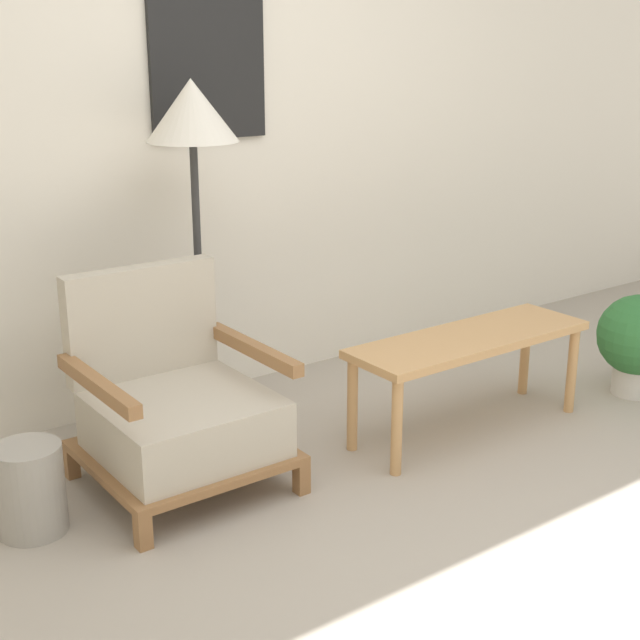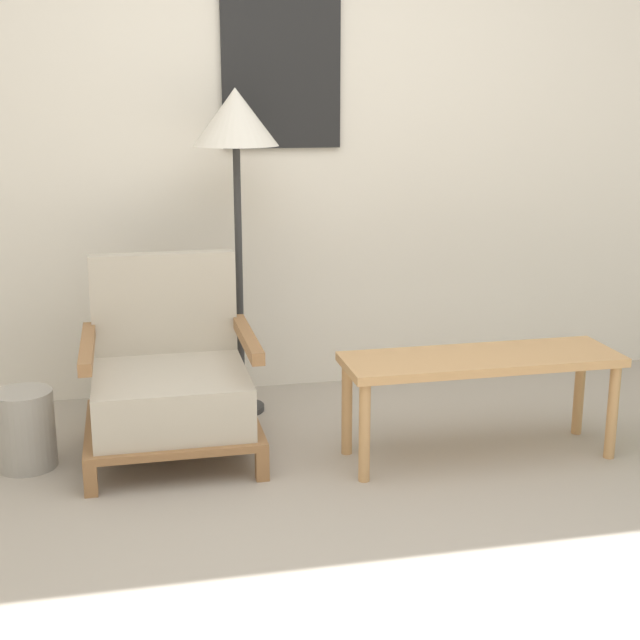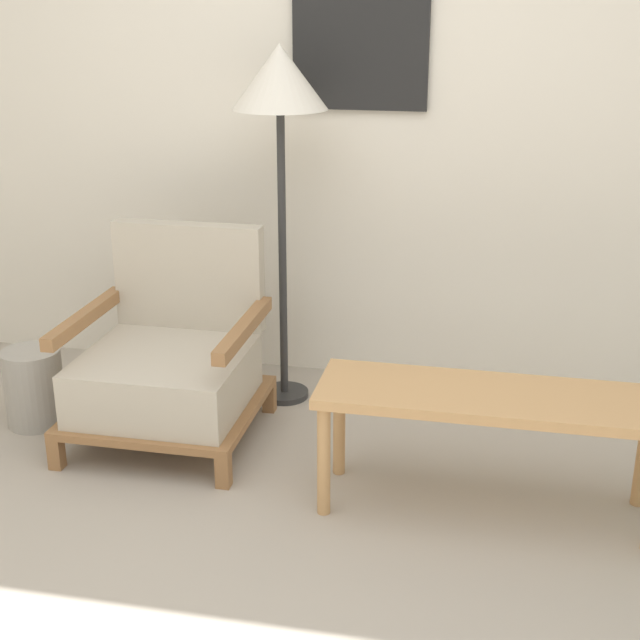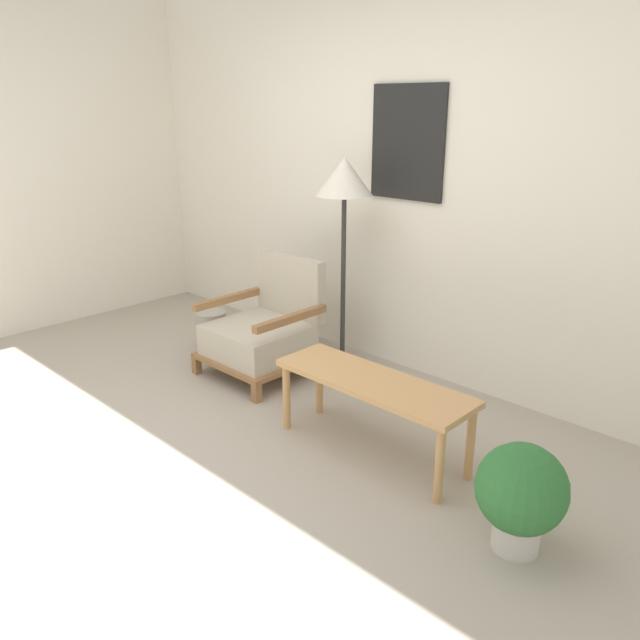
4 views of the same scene
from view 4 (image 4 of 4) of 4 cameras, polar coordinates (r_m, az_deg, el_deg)
ground_plane at (r=3.40m, az=-15.27°, el=-13.38°), size 14.00×14.00×0.00m
wall_back at (r=4.28m, az=7.54°, el=13.17°), size 8.00×0.09×2.70m
wall_left at (r=5.50m, az=-26.67°, el=12.65°), size 0.06×8.00×2.70m
armchair at (r=4.32m, az=-5.12°, el=-0.99°), size 0.69×0.68×0.79m
floor_lamp at (r=4.14m, az=2.24°, el=12.13°), size 0.37×0.37×1.47m
coffee_table at (r=3.30m, az=4.83°, el=-6.28°), size 1.12×0.35×0.43m
vase at (r=4.78m, az=-9.89°, el=-1.07°), size 0.23×0.23×0.32m
potted_plant at (r=2.79m, az=17.90°, el=-14.79°), size 0.38×0.38×0.48m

